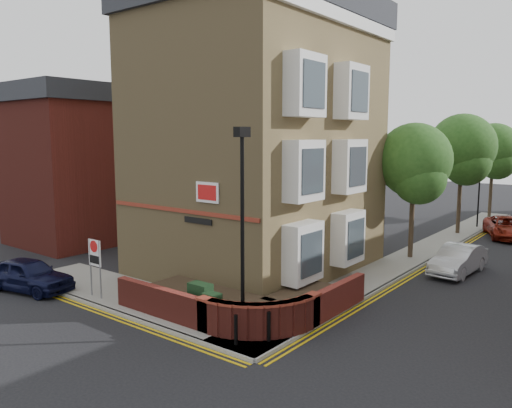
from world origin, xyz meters
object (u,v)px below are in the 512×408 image
Objects in this scene: navy_hatchback at (29,275)px; zone_sign at (95,257)px; utility_cabinet_large at (201,301)px; lamppost at (242,230)px; silver_car_near at (458,260)px.

zone_sign is at bearing -84.87° from navy_hatchback.
utility_cabinet_large is at bearing -89.78° from navy_hatchback.
navy_hatchback is (-3.08, -1.00, -0.98)m from zone_sign.
navy_hatchback is at bearing -166.98° from utility_cabinet_large.
navy_hatchback reaches higher than utility_cabinet_large.
lamppost is 3.24m from utility_cabinet_large.
lamppost is 2.86× the size of zone_sign.
utility_cabinet_large is 0.31× the size of navy_hatchback.
utility_cabinet_large is at bearing 9.69° from zone_sign.
lamppost is 5.25× the size of utility_cabinet_large.
zone_sign is (-4.70, -0.80, 0.92)m from utility_cabinet_large.
zone_sign is 0.56× the size of navy_hatchback.
utility_cabinet_large is 7.99m from navy_hatchback.
utility_cabinet_large reaches higher than silver_car_near.
utility_cabinet_large is 0.31× the size of silver_car_near.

